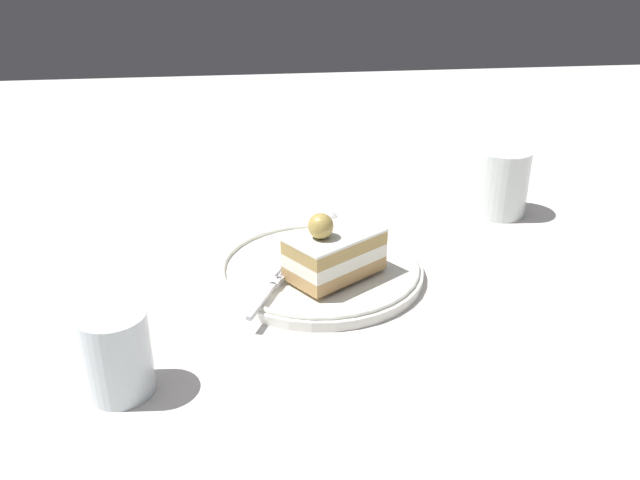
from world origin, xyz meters
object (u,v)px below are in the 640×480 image
at_px(whipped_cream_dollop, 326,221).
at_px(cake_slice, 334,251).
at_px(fork, 270,289).
at_px(drink_glass_far, 118,358).
at_px(drink_glass_near, 500,186).
at_px(dessert_plate, 320,269).

bearing_deg(whipped_cream_dollop, cake_slice, -93.27).
bearing_deg(fork, drink_glass_far, -137.04).
distance_m(cake_slice, drink_glass_near, 0.32).
distance_m(dessert_plate, drink_glass_far, 0.28).
distance_m(dessert_plate, cake_slice, 0.04).
bearing_deg(drink_glass_near, dessert_plate, -150.93).
height_order(dessert_plate, whipped_cream_dollop, whipped_cream_dollop).
bearing_deg(cake_slice, whipped_cream_dollop, 86.73).
distance_m(fork, drink_glass_near, 0.40).
xyz_separation_m(fork, drink_glass_near, (0.34, 0.21, 0.02)).
bearing_deg(drink_glass_near, whipped_cream_dollop, -165.45).
height_order(whipped_cream_dollop, drink_glass_far, drink_glass_far).
bearing_deg(cake_slice, fork, -155.41).
relative_size(dessert_plate, drink_glass_far, 3.05).
distance_m(cake_slice, fork, 0.08).
relative_size(whipped_cream_dollop, drink_glass_near, 0.35).
xyz_separation_m(cake_slice, drink_glass_near, (0.26, 0.18, -0.00)).
relative_size(cake_slice, fork, 1.13).
distance_m(drink_glass_near, drink_glass_far, 0.58).
xyz_separation_m(fork, drink_glass_far, (-0.14, -0.13, 0.02)).
bearing_deg(cake_slice, dessert_plate, 116.47).
xyz_separation_m(dessert_plate, drink_glass_near, (0.28, 0.15, 0.03)).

